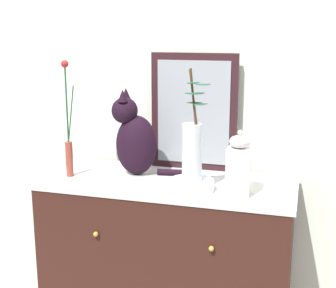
{
  "coord_description": "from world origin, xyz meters",
  "views": [
    {
      "loc": [
        0.62,
        -2.15,
        1.64
      ],
      "look_at": [
        0.0,
        0.0,
        1.1
      ],
      "focal_mm": 51.98,
      "sensor_mm": 36.0,
      "label": 1
    }
  ],
  "objects_px": {
    "bowl_porcelain": "(192,185)",
    "cat_sitting": "(134,138)",
    "mirror_leaning": "(194,112)",
    "jar_lidded_porcelain": "(239,166)",
    "sideboard": "(168,267)",
    "vase_slim_green": "(69,140)",
    "vase_glass_clear": "(192,149)"
  },
  "relations": [
    {
      "from": "mirror_leaning",
      "to": "jar_lidded_porcelain",
      "type": "height_order",
      "value": "mirror_leaning"
    },
    {
      "from": "mirror_leaning",
      "to": "bowl_porcelain",
      "type": "distance_m",
      "value": 0.45
    },
    {
      "from": "sideboard",
      "to": "vase_glass_clear",
      "type": "height_order",
      "value": "vase_glass_clear"
    },
    {
      "from": "mirror_leaning",
      "to": "jar_lidded_porcelain",
      "type": "relative_size",
      "value": 2.05
    },
    {
      "from": "sideboard",
      "to": "vase_slim_green",
      "type": "xyz_separation_m",
      "value": [
        -0.49,
        -0.07,
        0.65
      ]
    },
    {
      "from": "mirror_leaning",
      "to": "jar_lidded_porcelain",
      "type": "distance_m",
      "value": 0.48
    },
    {
      "from": "vase_slim_green",
      "to": "bowl_porcelain",
      "type": "distance_m",
      "value": 0.65
    },
    {
      "from": "cat_sitting",
      "to": "bowl_porcelain",
      "type": "xyz_separation_m",
      "value": [
        0.33,
        -0.17,
        -0.16
      ]
    },
    {
      "from": "sideboard",
      "to": "bowl_porcelain",
      "type": "height_order",
      "value": "bowl_porcelain"
    },
    {
      "from": "sideboard",
      "to": "jar_lidded_porcelain",
      "type": "height_order",
      "value": "jar_lidded_porcelain"
    },
    {
      "from": "sideboard",
      "to": "vase_slim_green",
      "type": "height_order",
      "value": "vase_slim_green"
    },
    {
      "from": "cat_sitting",
      "to": "vase_glass_clear",
      "type": "distance_m",
      "value": 0.37
    },
    {
      "from": "mirror_leaning",
      "to": "vase_glass_clear",
      "type": "xyz_separation_m",
      "value": [
        0.08,
        -0.35,
        -0.1
      ]
    },
    {
      "from": "cat_sitting",
      "to": "sideboard",
      "type": "bearing_deg",
      "value": -15.78
    },
    {
      "from": "vase_glass_clear",
      "to": "bowl_porcelain",
      "type": "bearing_deg",
      "value": 125.36
    },
    {
      "from": "bowl_porcelain",
      "to": "jar_lidded_porcelain",
      "type": "bearing_deg",
      "value": 0.87
    },
    {
      "from": "vase_glass_clear",
      "to": "jar_lidded_porcelain",
      "type": "height_order",
      "value": "vase_glass_clear"
    },
    {
      "from": "cat_sitting",
      "to": "jar_lidded_porcelain",
      "type": "xyz_separation_m",
      "value": [
        0.54,
        -0.16,
        -0.05
      ]
    },
    {
      "from": "mirror_leaning",
      "to": "bowl_porcelain",
      "type": "height_order",
      "value": "mirror_leaning"
    },
    {
      "from": "sideboard",
      "to": "cat_sitting",
      "type": "height_order",
      "value": "cat_sitting"
    },
    {
      "from": "sideboard",
      "to": "mirror_leaning",
      "type": "height_order",
      "value": "mirror_leaning"
    },
    {
      "from": "jar_lidded_porcelain",
      "to": "vase_glass_clear",
      "type": "bearing_deg",
      "value": -178.58
    },
    {
      "from": "vase_slim_green",
      "to": "bowl_porcelain",
      "type": "xyz_separation_m",
      "value": [
        0.63,
        -0.04,
        -0.16
      ]
    },
    {
      "from": "cat_sitting",
      "to": "jar_lidded_porcelain",
      "type": "relative_size",
      "value": 1.47
    },
    {
      "from": "cat_sitting",
      "to": "jar_lidded_porcelain",
      "type": "height_order",
      "value": "cat_sitting"
    },
    {
      "from": "vase_glass_clear",
      "to": "jar_lidded_porcelain",
      "type": "distance_m",
      "value": 0.22
    },
    {
      "from": "bowl_porcelain",
      "to": "cat_sitting",
      "type": "bearing_deg",
      "value": 153.4
    },
    {
      "from": "cat_sitting",
      "to": "vase_slim_green",
      "type": "xyz_separation_m",
      "value": [
        -0.3,
        -0.12,
        -0.0
      ]
    },
    {
      "from": "vase_glass_clear",
      "to": "sideboard",
      "type": "bearing_deg",
      "value": 141.63
    },
    {
      "from": "mirror_leaning",
      "to": "vase_glass_clear",
      "type": "distance_m",
      "value": 0.37
    },
    {
      "from": "bowl_porcelain",
      "to": "jar_lidded_porcelain",
      "type": "distance_m",
      "value": 0.24
    },
    {
      "from": "jar_lidded_porcelain",
      "to": "bowl_porcelain",
      "type": "bearing_deg",
      "value": -179.13
    }
  ]
}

